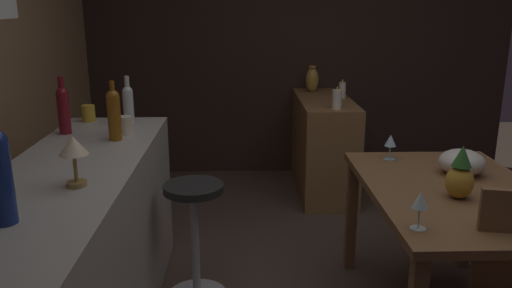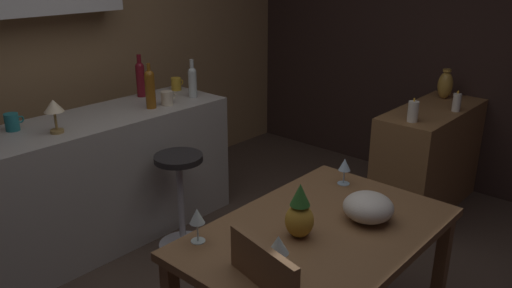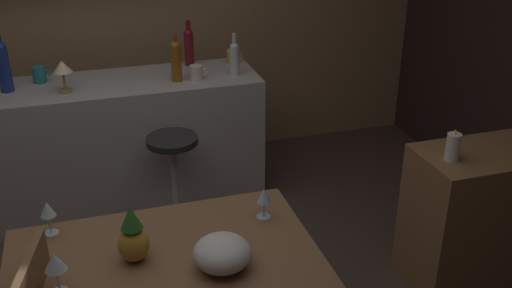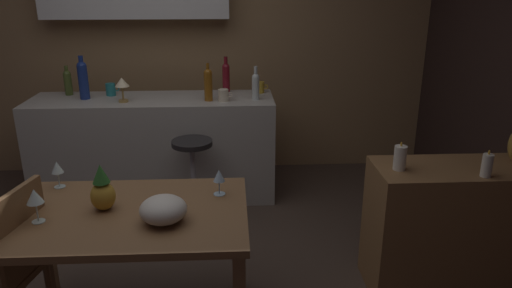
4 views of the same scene
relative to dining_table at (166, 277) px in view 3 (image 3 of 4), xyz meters
The scene contains 18 objects.
dining_table is the anchor object (origin of this frame).
kitchen_counter 1.82m from the dining_table, 93.97° to the left, with size 2.10×0.60×0.90m, color #B2ADA3.
sideboard_cabinet 2.00m from the dining_table, ahead, with size 1.10×0.44×0.82m, color olive.
bar_stool 1.34m from the dining_table, 79.08° to the left, with size 0.34×0.34×0.69m.
wine_glass_left 0.59m from the dining_table, 143.02° to the left, with size 0.07×0.07×0.16m.
wine_glass_right 0.47m from the dining_table, 167.93° to the right, with size 0.08×0.08×0.18m.
wine_glass_center 0.56m from the dining_table, 20.76° to the left, with size 0.07×0.07×0.15m.
pineapple_centerpiece 0.23m from the dining_table, 163.30° to the left, with size 0.13×0.13×0.25m.
fruit_bowl 0.29m from the dining_table, 28.64° to the right, with size 0.24×0.24×0.13m, color beige.
wine_bottle_clear 1.92m from the dining_table, 65.85° to the left, with size 0.06×0.06×0.29m.
wine_bottle_ruby 2.12m from the dining_table, 75.62° to the left, with size 0.07×0.07×0.32m.
wine_bottle_cobalt 2.00m from the dining_table, 110.77° to the left, with size 0.08×0.08×0.37m.
wine_bottle_amber 1.79m from the dining_table, 77.75° to the left, with size 0.07×0.07×0.32m.
cup_mustard 2.16m from the dining_table, 67.36° to the left, with size 0.11×0.08×0.10m.
cup_teal 2.03m from the dining_table, 104.39° to the left, with size 0.12×0.08×0.11m.
cup_cream 1.78m from the dining_table, 73.56° to the left, with size 0.12×0.09×0.10m.
counter_lamp 1.78m from the dining_table, 101.37° to the left, with size 0.12×0.12×0.21m.
pillar_candle_tall 1.59m from the dining_table, 11.00° to the left, with size 0.07×0.07×0.17m.
Camera 3 is at (-0.22, -2.38, 2.19)m, focal length 41.11 mm.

